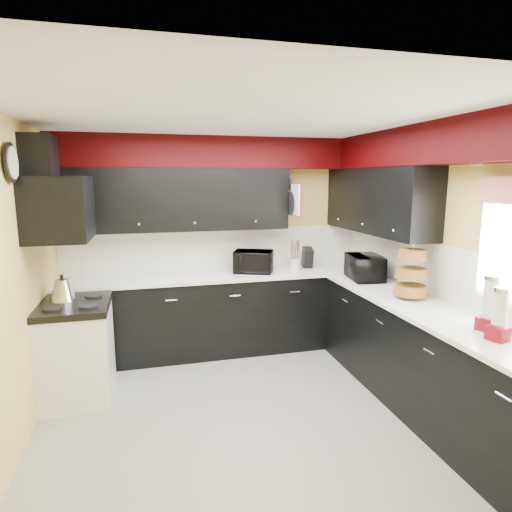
{
  "coord_description": "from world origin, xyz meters",
  "views": [
    {
      "loc": [
        -0.83,
        -3.31,
        2.03
      ],
      "look_at": [
        0.26,
        0.89,
        1.25
      ],
      "focal_mm": 30.0,
      "sensor_mm": 36.0,
      "label": 1
    }
  ],
  "objects_px": {
    "utensil_crock": "(295,264)",
    "knife_block": "(307,258)",
    "toaster_oven": "(253,262)",
    "kettle": "(63,290)",
    "microwave": "(365,267)"
  },
  "relations": [
    {
      "from": "utensil_crock",
      "to": "knife_block",
      "type": "distance_m",
      "value": 0.22
    },
    {
      "from": "microwave",
      "to": "knife_block",
      "type": "xyz_separation_m",
      "value": [
        -0.38,
        0.74,
        -0.01
      ]
    },
    {
      "from": "microwave",
      "to": "kettle",
      "type": "relative_size",
      "value": 2.2
    },
    {
      "from": "utensil_crock",
      "to": "kettle",
      "type": "bearing_deg",
      "value": -165.71
    },
    {
      "from": "utensil_crock",
      "to": "knife_block",
      "type": "relative_size",
      "value": 0.55
    },
    {
      "from": "toaster_oven",
      "to": "utensil_crock",
      "type": "relative_size",
      "value": 3.22
    },
    {
      "from": "utensil_crock",
      "to": "toaster_oven",
      "type": "bearing_deg",
      "value": -179.65
    },
    {
      "from": "microwave",
      "to": "kettle",
      "type": "bearing_deg",
      "value": 98.39
    },
    {
      "from": "toaster_oven",
      "to": "kettle",
      "type": "bearing_deg",
      "value": -139.38
    },
    {
      "from": "toaster_oven",
      "to": "utensil_crock",
      "type": "xyz_separation_m",
      "value": [
        0.52,
        0.0,
        -0.06
      ]
    },
    {
      "from": "toaster_oven",
      "to": "utensil_crock",
      "type": "height_order",
      "value": "toaster_oven"
    },
    {
      "from": "knife_block",
      "to": "utensil_crock",
      "type": "bearing_deg",
      "value": -148.66
    },
    {
      "from": "knife_block",
      "to": "kettle",
      "type": "bearing_deg",
      "value": -156.6
    },
    {
      "from": "toaster_oven",
      "to": "utensil_crock",
      "type": "bearing_deg",
      "value": 23.25
    },
    {
      "from": "microwave",
      "to": "kettle",
      "type": "height_order",
      "value": "microwave"
    }
  ]
}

